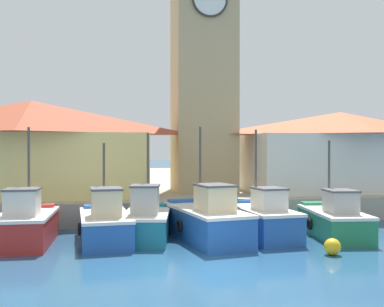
{
  "coord_description": "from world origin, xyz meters",
  "views": [
    {
      "loc": [
        -2.94,
        -13.47,
        3.69
      ],
      "look_at": [
        1.26,
        9.98,
        3.5
      ],
      "focal_mm": 42.0,
      "sensor_mm": 36.0,
      "label": 1
    }
  ],
  "objects_px": {
    "clock_tower": "(203,58)",
    "port_crane_near": "(213,104)",
    "fishing_boat_left_inner": "(147,221)",
    "fishing_boat_far_left": "(26,225)",
    "warehouse_left": "(32,147)",
    "mooring_buoy": "(332,247)",
    "fishing_boat_center": "(261,219)",
    "fishing_boat_mid_left": "(207,220)",
    "warehouse_right": "(341,151)",
    "fishing_boat_mid_right": "(334,220)",
    "fishing_boat_left_outer": "(105,223)",
    "port_crane_far": "(217,107)"
  },
  "relations": [
    {
      "from": "fishing_boat_left_inner",
      "to": "mooring_buoy",
      "type": "xyz_separation_m",
      "value": [
        6.2,
        -3.88,
        -0.48
      ]
    },
    {
      "from": "fishing_boat_left_inner",
      "to": "fishing_boat_left_outer",
      "type": "bearing_deg",
      "value": -174.39
    },
    {
      "from": "fishing_boat_left_inner",
      "to": "warehouse_right",
      "type": "bearing_deg",
      "value": 29.37
    },
    {
      "from": "port_crane_far",
      "to": "mooring_buoy",
      "type": "distance_m",
      "value": 25.36
    },
    {
      "from": "fishing_boat_mid_right",
      "to": "warehouse_right",
      "type": "height_order",
      "value": "warehouse_right"
    },
    {
      "from": "fishing_boat_left_outer",
      "to": "port_crane_far",
      "type": "xyz_separation_m",
      "value": [
        9.46,
        20.54,
        6.79
      ]
    },
    {
      "from": "warehouse_right",
      "to": "warehouse_left",
      "type": "bearing_deg",
      "value": -179.72
    },
    {
      "from": "fishing_boat_mid_left",
      "to": "fishing_boat_mid_right",
      "type": "relative_size",
      "value": 1.18
    },
    {
      "from": "fishing_boat_mid_right",
      "to": "mooring_buoy",
      "type": "height_order",
      "value": "fishing_boat_mid_right"
    },
    {
      "from": "fishing_boat_left_inner",
      "to": "port_crane_far",
      "type": "height_order",
      "value": "port_crane_far"
    },
    {
      "from": "clock_tower",
      "to": "port_crane_near",
      "type": "distance_m",
      "value": 12.35
    },
    {
      "from": "fishing_boat_far_left",
      "to": "fishing_boat_mid_left",
      "type": "relative_size",
      "value": 0.83
    },
    {
      "from": "fishing_boat_center",
      "to": "mooring_buoy",
      "type": "bearing_deg",
      "value": -68.0
    },
    {
      "from": "warehouse_left",
      "to": "fishing_boat_mid_right",
      "type": "bearing_deg",
      "value": -29.73
    },
    {
      "from": "fishing_boat_center",
      "to": "mooring_buoy",
      "type": "distance_m",
      "value": 3.78
    },
    {
      "from": "fishing_boat_center",
      "to": "mooring_buoy",
      "type": "xyz_separation_m",
      "value": [
        1.4,
        -3.48,
        -0.48
      ]
    },
    {
      "from": "fishing_boat_left_inner",
      "to": "warehouse_left",
      "type": "height_order",
      "value": "warehouse_left"
    },
    {
      "from": "fishing_boat_mid_left",
      "to": "warehouse_right",
      "type": "xyz_separation_m",
      "value": [
        10.02,
        7.57,
        2.83
      ]
    },
    {
      "from": "fishing_boat_left_inner",
      "to": "port_crane_near",
      "type": "height_order",
      "value": "port_crane_near"
    },
    {
      "from": "fishing_boat_mid_left",
      "to": "port_crane_near",
      "type": "bearing_deg",
      "value": 76.39
    },
    {
      "from": "fishing_boat_mid_right",
      "to": "fishing_boat_left_inner",
      "type": "bearing_deg",
      "value": 173.96
    },
    {
      "from": "warehouse_left",
      "to": "clock_tower",
      "type": "bearing_deg",
      "value": 7.62
    },
    {
      "from": "fishing_boat_mid_left",
      "to": "fishing_boat_left_outer",
      "type": "bearing_deg",
      "value": 174.18
    },
    {
      "from": "warehouse_left",
      "to": "port_crane_far",
      "type": "height_order",
      "value": "port_crane_far"
    },
    {
      "from": "fishing_boat_left_outer",
      "to": "fishing_boat_center",
      "type": "relative_size",
      "value": 0.99
    },
    {
      "from": "fishing_boat_left_inner",
      "to": "warehouse_right",
      "type": "distance_m",
      "value": 14.54
    },
    {
      "from": "fishing_boat_center",
      "to": "port_crane_near",
      "type": "relative_size",
      "value": 0.26
    },
    {
      "from": "fishing_boat_left_outer",
      "to": "fishing_boat_left_inner",
      "type": "height_order",
      "value": "fishing_boat_left_inner"
    },
    {
      "from": "warehouse_left",
      "to": "mooring_buoy",
      "type": "bearing_deg",
      "value": -42.24
    },
    {
      "from": "clock_tower",
      "to": "mooring_buoy",
      "type": "height_order",
      "value": "clock_tower"
    },
    {
      "from": "fishing_boat_left_outer",
      "to": "warehouse_right",
      "type": "xyz_separation_m",
      "value": [
        14.1,
        7.15,
        2.9
      ]
    },
    {
      "from": "fishing_boat_left_outer",
      "to": "mooring_buoy",
      "type": "xyz_separation_m",
      "value": [
        7.89,
        -3.72,
        -0.45
      ]
    },
    {
      "from": "warehouse_right",
      "to": "mooring_buoy",
      "type": "xyz_separation_m",
      "value": [
        -6.21,
        -10.87,
        -3.35
      ]
    },
    {
      "from": "warehouse_right",
      "to": "mooring_buoy",
      "type": "height_order",
      "value": "warehouse_right"
    },
    {
      "from": "fishing_boat_mid_left",
      "to": "fishing_boat_mid_right",
      "type": "height_order",
      "value": "fishing_boat_mid_left"
    },
    {
      "from": "port_crane_near",
      "to": "port_crane_far",
      "type": "height_order",
      "value": "port_crane_near"
    },
    {
      "from": "fishing_boat_center",
      "to": "port_crane_far",
      "type": "distance_m",
      "value": 22.05
    },
    {
      "from": "fishing_boat_left_inner",
      "to": "fishing_boat_far_left",
      "type": "bearing_deg",
      "value": -177.96
    },
    {
      "from": "fishing_boat_left_inner",
      "to": "fishing_boat_mid_right",
      "type": "distance_m",
      "value": 7.91
    },
    {
      "from": "fishing_boat_far_left",
      "to": "warehouse_left",
      "type": "bearing_deg",
      "value": 97.83
    },
    {
      "from": "warehouse_right",
      "to": "port_crane_near",
      "type": "xyz_separation_m",
      "value": [
        -5.03,
        13.01,
        4.11
      ]
    },
    {
      "from": "fishing_boat_mid_right",
      "to": "mooring_buoy",
      "type": "relative_size",
      "value": 7.98
    },
    {
      "from": "clock_tower",
      "to": "fishing_boat_center",
      "type": "bearing_deg",
      "value": -85.07
    },
    {
      "from": "fishing_boat_center",
      "to": "clock_tower",
      "type": "height_order",
      "value": "clock_tower"
    },
    {
      "from": "fishing_boat_far_left",
      "to": "fishing_boat_left_outer",
      "type": "xyz_separation_m",
      "value": [
        3.02,
        0.0,
        -0.04
      ]
    },
    {
      "from": "fishing_boat_left_outer",
      "to": "fishing_boat_mid_left",
      "type": "xyz_separation_m",
      "value": [
        4.08,
        -0.42,
        0.07
      ]
    },
    {
      "from": "fishing_boat_left_outer",
      "to": "mooring_buoy",
      "type": "height_order",
      "value": "fishing_boat_left_outer"
    },
    {
      "from": "fishing_boat_mid_left",
      "to": "warehouse_right",
      "type": "relative_size",
      "value": 0.47
    },
    {
      "from": "fishing_boat_left_outer",
      "to": "fishing_boat_mid_right",
      "type": "distance_m",
      "value": 9.57
    },
    {
      "from": "port_crane_far",
      "to": "mooring_buoy",
      "type": "bearing_deg",
      "value": -93.72
    }
  ]
}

